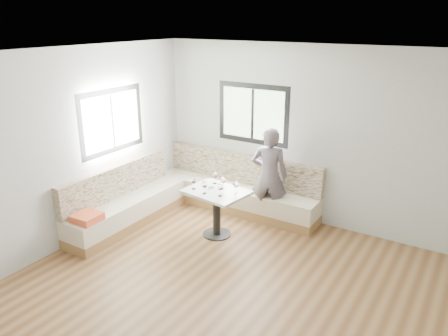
# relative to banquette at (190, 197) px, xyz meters

# --- Properties ---
(room) EXTENTS (5.01, 5.01, 2.81)m
(room) POSITION_rel_banquette_xyz_m (1.51, -1.55, 1.08)
(room) COLOR brown
(room) RESTS_ON ground
(banquette) EXTENTS (2.90, 2.80, 0.95)m
(banquette) POSITION_rel_banquette_xyz_m (0.00, 0.00, 0.00)
(banquette) COLOR olive
(banquette) RESTS_ON ground
(table) EXTENTS (0.97, 0.80, 0.73)m
(table) POSITION_rel_banquette_xyz_m (0.76, -0.35, 0.21)
(table) COLOR black
(table) RESTS_ON ground
(person) EXTENTS (0.66, 0.52, 1.57)m
(person) POSITION_rel_banquette_xyz_m (1.20, 0.50, 0.45)
(person) COLOR #584F56
(person) RESTS_ON ground
(olive_ramekin) EXTENTS (0.10, 0.10, 0.04)m
(olive_ramekin) POSITION_rel_banquette_xyz_m (0.62, -0.29, 0.42)
(olive_ramekin) COLOR white
(olive_ramekin) RESTS_ON table
(wine_glass_a) EXTENTS (0.09, 0.09, 0.19)m
(wine_glass_a) POSITION_rel_banquette_xyz_m (0.43, -0.48, 0.53)
(wine_glass_a) COLOR white
(wine_glass_a) RESTS_ON table
(wine_glass_b) EXTENTS (0.09, 0.09, 0.19)m
(wine_glass_b) POSITION_rel_banquette_xyz_m (0.67, -0.53, 0.53)
(wine_glass_b) COLOR white
(wine_glass_b) RESTS_ON table
(wine_glass_c) EXTENTS (0.09, 0.09, 0.19)m
(wine_glass_c) POSITION_rel_banquette_xyz_m (0.91, -0.49, 0.53)
(wine_glass_c) COLOR white
(wine_glass_c) RESTS_ON table
(wine_glass_d) EXTENTS (0.09, 0.09, 0.19)m
(wine_glass_d) POSITION_rel_banquette_xyz_m (0.80, -0.23, 0.53)
(wine_glass_d) COLOR white
(wine_glass_d) RESTS_ON table
(wine_glass_e) EXTENTS (0.09, 0.09, 0.19)m
(wine_glass_e) POSITION_rel_banquette_xyz_m (1.05, -0.28, 0.53)
(wine_glass_e) COLOR white
(wine_glass_e) RESTS_ON table
(wine_glass_f) EXTENTS (0.09, 0.09, 0.19)m
(wine_glass_f) POSITION_rel_banquette_xyz_m (0.58, -0.11, 0.53)
(wine_glass_f) COLOR white
(wine_glass_f) RESTS_ON table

